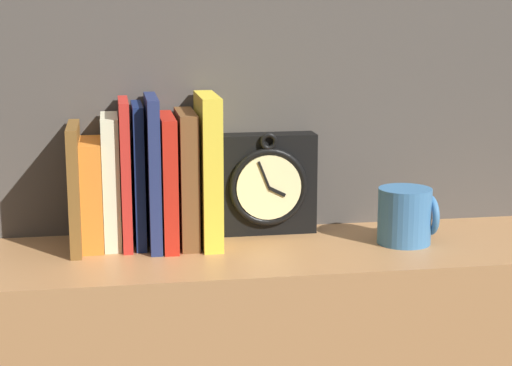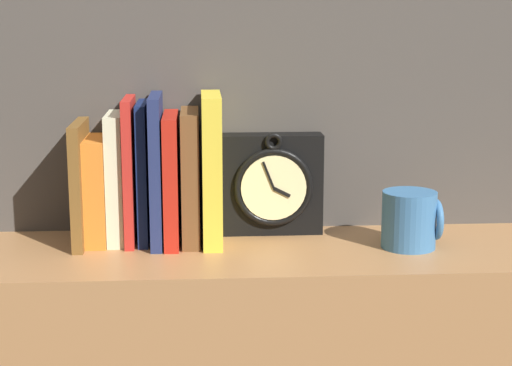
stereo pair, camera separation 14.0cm
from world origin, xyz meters
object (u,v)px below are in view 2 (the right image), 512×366
(clock, at_px, (272,184))
(book_slot0_brown, at_px, (81,183))
(book_slot3_red, at_px, (130,171))
(book_slot7_brown, at_px, (190,177))
(book_slot1_orange, at_px, (98,190))
(mug, at_px, (411,220))
(book_slot2_cream, at_px, (116,178))
(book_slot6_red, at_px, (171,179))
(book_slot8_yellow, at_px, (212,169))
(book_slot4_navy, at_px, (143,172))
(book_slot5_navy, at_px, (157,170))

(clock, xyz_separation_m, book_slot0_brown, (-0.33, -0.04, 0.02))
(book_slot0_brown, relative_size, book_slot3_red, 0.84)
(clock, bearing_deg, book_slot7_brown, -164.46)
(book_slot1_orange, distance_m, book_slot3_red, 0.07)
(book_slot0_brown, bearing_deg, mug, -6.61)
(book_slot2_cream, height_order, book_slot7_brown, book_slot7_brown)
(book_slot6_red, height_order, book_slot8_yellow, book_slot8_yellow)
(clock, relative_size, book_slot7_brown, 0.82)
(book_slot7_brown, xyz_separation_m, mug, (0.37, -0.07, -0.07))
(clock, height_order, book_slot8_yellow, book_slot8_yellow)
(book_slot2_cream, xyz_separation_m, book_slot7_brown, (0.13, -0.01, 0.00))
(clock, distance_m, book_slot7_brown, 0.15)
(book_slot4_navy, relative_size, book_slot5_navy, 0.95)
(clock, relative_size, book_slot6_red, 0.84)
(book_slot6_red, xyz_separation_m, book_slot7_brown, (0.03, 0.00, 0.00))
(book_slot4_navy, bearing_deg, book_slot5_navy, -28.71)
(book_slot7_brown, bearing_deg, book_slot4_navy, 173.67)
(clock, xyz_separation_m, book_slot8_yellow, (-0.11, -0.04, 0.04))
(book_slot3_red, relative_size, book_slot8_yellow, 0.97)
(mug, bearing_deg, book_slot7_brown, 169.65)
(book_slot5_navy, bearing_deg, book_slot4_navy, 151.29)
(book_slot0_brown, bearing_deg, book_slot1_orange, 22.36)
(book_slot4_navy, bearing_deg, book_slot8_yellow, -6.71)
(book_slot0_brown, height_order, book_slot3_red, book_slot3_red)
(clock, distance_m, book_slot8_yellow, 0.12)
(book_slot3_red, bearing_deg, book_slot1_orange, 177.38)
(book_slot2_cream, bearing_deg, book_slot7_brown, -4.86)
(book_slot3_red, bearing_deg, book_slot2_cream, 167.41)
(book_slot4_navy, xyz_separation_m, mug, (0.45, -0.08, -0.07))
(book_slot2_cream, xyz_separation_m, book_slot6_red, (0.09, -0.02, -0.00))
(mug, bearing_deg, book_slot3_red, 171.23)
(book_slot1_orange, bearing_deg, book_slot0_brown, -157.64)
(clock, relative_size, book_slot8_yellow, 0.73)
(clock, xyz_separation_m, book_slot1_orange, (-0.30, -0.03, 0.00))
(book_slot5_navy, relative_size, book_slot6_red, 1.15)
(book_slot8_yellow, bearing_deg, book_slot0_brown, 179.53)
(book_slot4_navy, distance_m, book_slot8_yellow, 0.12)
(book_slot4_navy, relative_size, mug, 2.47)
(clock, bearing_deg, book_slot2_cream, -173.83)
(book_slot1_orange, relative_size, book_slot8_yellow, 0.71)
(book_slot2_cream, height_order, book_slot6_red, same)
(book_slot4_navy, height_order, book_slot5_navy, book_slot5_navy)
(book_slot4_navy, bearing_deg, mug, -9.63)
(book_slot2_cream, xyz_separation_m, book_slot4_navy, (0.05, -0.00, 0.01))
(book_slot6_red, xyz_separation_m, mug, (0.40, -0.06, -0.06))
(mug, bearing_deg, book_slot6_red, 171.16)
(book_slot0_brown, xyz_separation_m, book_slot6_red, (0.15, -0.00, 0.01))
(book_slot6_red, bearing_deg, book_slot3_red, 171.62)
(book_slot7_brown, bearing_deg, clock, 15.54)
(book_slot2_cream, distance_m, book_slot4_navy, 0.05)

